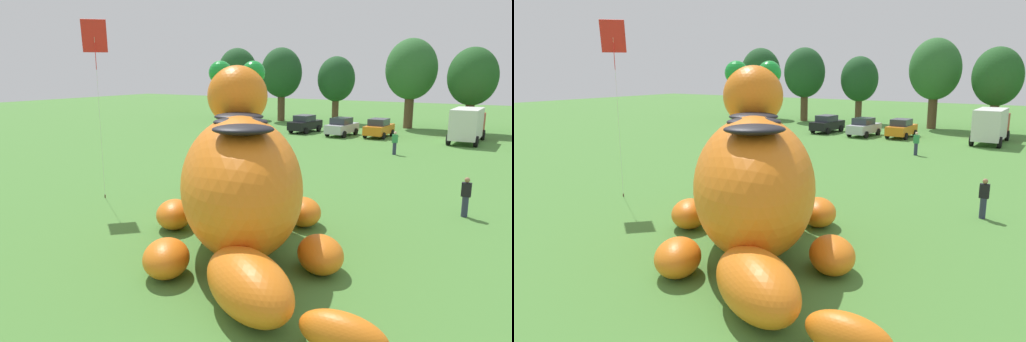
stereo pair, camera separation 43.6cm
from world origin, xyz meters
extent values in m
plane|color=#4C8438|center=(0.00, 0.00, 0.00)|extent=(160.00, 160.00, 0.00)
ellipsoid|color=orange|center=(0.29, -0.52, 2.30)|extent=(7.99, 9.04, 4.59)
ellipsoid|color=orange|center=(-1.68, 2.34, 5.08)|extent=(3.51, 3.57, 2.42)
sphere|color=green|center=(-2.44, 2.26, 5.99)|extent=(0.97, 0.97, 0.97)
sphere|color=green|center=(-1.34, 3.02, 5.99)|extent=(0.97, 0.97, 0.97)
ellipsoid|color=black|center=(-0.76, 1.00, 4.41)|extent=(2.35, 2.25, 0.31)
ellipsoid|color=black|center=(0.29, -0.52, 4.41)|extent=(2.35, 2.25, 0.31)
ellipsoid|color=black|center=(1.44, -2.20, 4.41)|extent=(2.35, 2.25, 0.31)
ellipsoid|color=orange|center=(-3.09, -0.12, 0.56)|extent=(2.27, 2.41, 1.12)
ellipsoid|color=orange|center=(1.11, 2.78, 0.56)|extent=(2.27, 2.41, 1.12)
ellipsoid|color=orange|center=(-0.37, -3.70, 0.56)|extent=(2.27, 2.41, 1.12)
ellipsoid|color=orange|center=(3.49, -1.03, 0.56)|extent=(2.27, 2.41, 1.12)
ellipsoid|color=orange|center=(2.95, -4.38, 0.80)|extent=(4.06, 3.62, 1.61)
ellipsoid|color=orange|center=(5.67, -4.91, 0.49)|extent=(2.17, 1.12, 0.98)
cube|color=black|center=(-11.19, 29.33, 0.72)|extent=(2.10, 4.25, 0.80)
cube|color=#2D333D|center=(-11.20, 29.18, 1.42)|extent=(1.68, 2.11, 0.60)
cylinder|color=black|center=(-11.91, 30.68, 0.32)|extent=(0.30, 0.66, 0.64)
cylinder|color=black|center=(-10.22, 30.51, 0.32)|extent=(0.30, 0.66, 0.64)
cylinder|color=black|center=(-12.16, 28.15, 0.32)|extent=(0.30, 0.66, 0.64)
cylinder|color=black|center=(-10.47, 27.98, 0.32)|extent=(0.30, 0.66, 0.64)
cube|color=#B7BABF|center=(-7.12, 28.78, 0.72)|extent=(2.04, 4.23, 0.80)
cube|color=#2D333D|center=(-7.14, 28.63, 1.42)|extent=(1.66, 2.09, 0.60)
cylinder|color=black|center=(-7.86, 30.12, 0.32)|extent=(0.29, 0.66, 0.64)
cylinder|color=black|center=(-6.17, 29.97, 0.32)|extent=(0.29, 0.66, 0.64)
cylinder|color=black|center=(-8.08, 27.58, 0.32)|extent=(0.29, 0.66, 0.64)
cylinder|color=black|center=(-6.38, 27.44, 0.32)|extent=(0.29, 0.66, 0.64)
cube|color=orange|center=(-3.82, 29.61, 0.72)|extent=(1.83, 4.15, 0.80)
cube|color=#2D333D|center=(-3.83, 29.46, 1.42)|extent=(1.56, 2.01, 0.60)
cylinder|color=black|center=(-4.63, 30.91, 0.32)|extent=(0.26, 0.65, 0.64)
cylinder|color=black|center=(-2.93, 30.85, 0.32)|extent=(0.26, 0.65, 0.64)
cylinder|color=black|center=(-4.71, 28.36, 0.32)|extent=(0.26, 0.65, 0.64)
cylinder|color=black|center=(-3.01, 28.31, 0.32)|extent=(0.26, 0.65, 0.64)
cube|color=#B2231E|center=(3.66, 32.62, 1.40)|extent=(2.02, 1.83, 1.90)
cube|color=silver|center=(3.61, 29.42, 1.70)|extent=(2.16, 4.63, 2.50)
cylinder|color=black|center=(2.66, 32.63, 0.45)|extent=(0.29, 0.90, 0.90)
cylinder|color=black|center=(4.66, 32.61, 0.45)|extent=(0.29, 0.90, 0.90)
cylinder|color=black|center=(2.54, 27.82, 0.45)|extent=(0.29, 0.90, 0.90)
cylinder|color=black|center=(4.64, 27.80, 0.45)|extent=(0.29, 0.90, 0.90)
cylinder|color=brown|center=(-24.76, 38.03, 1.55)|extent=(0.89, 0.89, 3.10)
ellipsoid|color=#1E4C23|center=(-24.76, 38.03, 5.83)|extent=(4.96, 4.96, 5.95)
cylinder|color=brown|center=(-18.41, 37.89, 1.54)|extent=(0.88, 0.88, 3.07)
ellipsoid|color=#1E4C23|center=(-18.41, 37.89, 5.78)|extent=(4.92, 4.92, 5.90)
cylinder|color=brown|center=(-11.99, 39.35, 1.35)|extent=(0.77, 0.77, 2.69)
ellipsoid|color=#1E4C23|center=(-11.99, 39.35, 5.06)|extent=(4.31, 4.31, 5.17)
cylinder|color=brown|center=(-3.24, 38.15, 1.64)|extent=(0.94, 0.94, 3.29)
ellipsoid|color=#2D662D|center=(-3.24, 38.15, 6.18)|extent=(5.26, 5.26, 6.31)
cylinder|color=brown|center=(2.84, 37.25, 1.46)|extent=(0.83, 0.83, 2.92)
ellipsoid|color=#235623|center=(2.84, 37.25, 5.48)|extent=(4.67, 4.67, 5.60)
cylinder|color=#2D334C|center=(-0.09, 20.99, 0.44)|extent=(0.26, 0.26, 0.88)
cube|color=#338C4C|center=(-0.09, 20.99, 1.18)|extent=(0.38, 0.22, 0.60)
sphere|color=beige|center=(-0.09, 20.99, 1.60)|extent=(0.22, 0.22, 0.22)
cylinder|color=#2D334C|center=(6.52, 7.31, 0.44)|extent=(0.26, 0.26, 0.88)
cube|color=black|center=(6.52, 7.31, 1.18)|extent=(0.38, 0.22, 0.60)
sphere|color=#9E7051|center=(6.52, 7.31, 1.60)|extent=(0.22, 0.22, 0.22)
cylinder|color=black|center=(-6.29, 5.16, 0.44)|extent=(0.26, 0.26, 0.88)
cube|color=#338C4C|center=(-6.29, 5.16, 1.18)|extent=(0.38, 0.22, 0.60)
sphere|color=#9E7051|center=(-6.29, 5.16, 1.60)|extent=(0.22, 0.22, 0.22)
cylinder|color=brown|center=(-8.99, 1.66, 0.07)|extent=(0.06, 0.06, 0.15)
cylinder|color=silver|center=(-8.99, 1.66, 3.88)|extent=(0.01, 0.01, 7.47)
cube|color=red|center=(-8.99, 1.66, 7.62)|extent=(1.13, 1.13, 1.44)
cylinder|color=red|center=(-8.99, 1.66, 6.72)|extent=(0.03, 0.03, 1.20)
camera|label=1|loc=(8.86, -13.92, 6.11)|focal=33.51mm
camera|label=2|loc=(9.23, -13.69, 6.11)|focal=33.51mm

